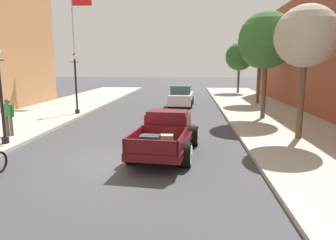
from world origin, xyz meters
name	(u,v)px	position (x,y,z in m)	size (l,w,h in m)	color
ground_plane	(123,161)	(0.00, 0.00, 0.00)	(140.00, 140.00, 0.00)	#3D3D42
hotrod_truck_maroon	(167,132)	(1.46, 1.19, 0.75)	(2.52, 5.06, 1.58)	#510F14
car_background_white	(181,96)	(1.59, 14.28, 0.77)	(2.02, 4.38, 1.65)	silver
pedestrian_sidewalk_left	(8,115)	(-5.68, 2.70, 1.09)	(0.53, 0.22, 1.65)	brown
street_lamp_near	(0,88)	(-5.11, 1.43, 2.39)	(0.50, 0.32, 3.85)	black
street_lamp_far	(76,79)	(-5.02, 9.08, 2.39)	(0.50, 0.32, 3.85)	black
flagpole	(76,34)	(-7.22, 15.42, 5.77)	(1.74, 0.16, 9.16)	#B2B2B7
street_tree_nearest	(306,37)	(6.96, 3.17, 4.37)	(2.52, 2.52, 5.51)	brown
street_tree_second	(267,40)	(6.60, 8.21, 4.62)	(3.21, 3.21, 6.10)	brown
street_tree_third	(260,49)	(7.80, 15.29, 4.47)	(2.99, 2.99, 5.83)	brown
street_tree_farthest	(239,57)	(7.68, 24.93, 4.11)	(3.05, 3.05, 5.50)	brown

